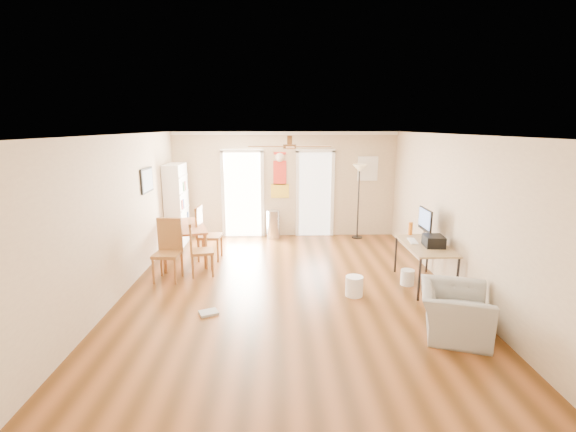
{
  "coord_description": "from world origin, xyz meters",
  "views": [
    {
      "loc": [
        -0.19,
        -6.47,
        2.73
      ],
      "look_at": [
        0.0,
        0.6,
        1.15
      ],
      "focal_mm": 25.18,
      "sensor_mm": 36.0,
      "label": 1
    }
  ],
  "objects_px": {
    "bookshelf": "(177,204)",
    "dining_chair_right_b": "(202,248)",
    "printer": "(434,241)",
    "dining_chair_right_a": "(210,233)",
    "armchair": "(454,312)",
    "wastebasket_a": "(354,286)",
    "trash_can": "(273,224)",
    "torchiere_lamp": "(358,202)",
    "computer_desk": "(424,265)",
    "dining_chair_near": "(167,251)",
    "dining_table": "(183,243)",
    "wastebasket_b": "(407,277)"
  },
  "relations": [
    {
      "from": "bookshelf",
      "to": "dining_chair_right_b",
      "type": "xyz_separation_m",
      "value": [
        0.94,
        -2.08,
        -0.43
      ]
    },
    {
      "from": "dining_chair_right_b",
      "to": "printer",
      "type": "relative_size",
      "value": 2.81
    },
    {
      "from": "bookshelf",
      "to": "dining_chair_right_a",
      "type": "xyz_separation_m",
      "value": [
        0.94,
        -1.17,
        -0.39
      ]
    },
    {
      "from": "armchair",
      "to": "wastebasket_a",
      "type": "bearing_deg",
      "value": 58.95
    },
    {
      "from": "dining_chair_right_a",
      "to": "trash_can",
      "type": "xyz_separation_m",
      "value": [
        1.3,
        1.57,
        -0.21
      ]
    },
    {
      "from": "torchiere_lamp",
      "to": "printer",
      "type": "relative_size",
      "value": 5.05
    },
    {
      "from": "trash_can",
      "to": "computer_desk",
      "type": "bearing_deg",
      "value": -49.44
    },
    {
      "from": "trash_can",
      "to": "torchiere_lamp",
      "type": "xyz_separation_m",
      "value": [
        2.09,
        -0.02,
        0.56
      ]
    },
    {
      "from": "dining_chair_near",
      "to": "printer",
      "type": "height_order",
      "value": "dining_chair_near"
    },
    {
      "from": "trash_can",
      "to": "wastebasket_a",
      "type": "height_order",
      "value": "trash_can"
    },
    {
      "from": "printer",
      "to": "dining_table",
      "type": "bearing_deg",
      "value": 165.06
    },
    {
      "from": "bookshelf",
      "to": "dining_chair_right_b",
      "type": "bearing_deg",
      "value": -80.06
    },
    {
      "from": "bookshelf",
      "to": "dining_chair_near",
      "type": "distance_m",
      "value": 2.41
    },
    {
      "from": "dining_table",
      "to": "torchiere_lamp",
      "type": "distance_m",
      "value": 4.29
    },
    {
      "from": "torchiere_lamp",
      "to": "computer_desk",
      "type": "distance_m",
      "value": 3.18
    },
    {
      "from": "dining_chair_right_b",
      "to": "wastebasket_a",
      "type": "distance_m",
      "value": 2.88
    },
    {
      "from": "dining_chair_near",
      "to": "armchair",
      "type": "height_order",
      "value": "dining_chair_near"
    },
    {
      "from": "dining_chair_right_a",
      "to": "torchiere_lamp",
      "type": "distance_m",
      "value": 3.75
    },
    {
      "from": "bookshelf",
      "to": "wastebasket_b",
      "type": "distance_m",
      "value": 5.41
    },
    {
      "from": "dining_chair_right_a",
      "to": "wastebasket_b",
      "type": "relative_size",
      "value": 4.07
    },
    {
      "from": "bookshelf",
      "to": "armchair",
      "type": "bearing_deg",
      "value": -57.62
    },
    {
      "from": "dining_chair_near",
      "to": "wastebasket_a",
      "type": "bearing_deg",
      "value": -9.23
    },
    {
      "from": "dining_table",
      "to": "wastebasket_a",
      "type": "height_order",
      "value": "dining_table"
    },
    {
      "from": "computer_desk",
      "to": "wastebasket_a",
      "type": "xyz_separation_m",
      "value": [
        -1.29,
        -0.43,
        -0.2
      ]
    },
    {
      "from": "dining_table",
      "to": "trash_can",
      "type": "relative_size",
      "value": 2.1
    },
    {
      "from": "wastebasket_a",
      "to": "computer_desk",
      "type": "bearing_deg",
      "value": 18.48
    },
    {
      "from": "wastebasket_a",
      "to": "armchair",
      "type": "height_order",
      "value": "armchair"
    },
    {
      "from": "bookshelf",
      "to": "trash_can",
      "type": "xyz_separation_m",
      "value": [
        2.25,
        0.4,
        -0.59
      ]
    },
    {
      "from": "wastebasket_b",
      "to": "printer",
      "type": "bearing_deg",
      "value": -18.36
    },
    {
      "from": "torchiere_lamp",
      "to": "armchair",
      "type": "distance_m",
      "value": 4.84
    },
    {
      "from": "dining_chair_right_b",
      "to": "dining_chair_near",
      "type": "xyz_separation_m",
      "value": [
        -0.57,
        -0.27,
        0.04
      ]
    },
    {
      "from": "dining_chair_near",
      "to": "torchiere_lamp",
      "type": "bearing_deg",
      "value": 38.88
    },
    {
      "from": "computer_desk",
      "to": "dining_chair_near",
      "type": "bearing_deg",
      "value": 175.63
    },
    {
      "from": "bookshelf",
      "to": "dining_chair_right_b",
      "type": "distance_m",
      "value": 2.32
    },
    {
      "from": "dining_chair_right_b",
      "to": "wastebasket_b",
      "type": "bearing_deg",
      "value": -111.35
    },
    {
      "from": "dining_chair_right_b",
      "to": "computer_desk",
      "type": "distance_m",
      "value": 4.01
    },
    {
      "from": "trash_can",
      "to": "wastebasket_a",
      "type": "distance_m",
      "value": 3.79
    },
    {
      "from": "dining_chair_right_a",
      "to": "torchiere_lamp",
      "type": "bearing_deg",
      "value": -62.29
    },
    {
      "from": "dining_chair_near",
      "to": "wastebasket_a",
      "type": "height_order",
      "value": "dining_chair_near"
    },
    {
      "from": "dining_chair_near",
      "to": "trash_can",
      "type": "distance_m",
      "value": 3.33
    },
    {
      "from": "dining_table",
      "to": "printer",
      "type": "height_order",
      "value": "printer"
    },
    {
      "from": "torchiere_lamp",
      "to": "dining_chair_near",
      "type": "bearing_deg",
      "value": -145.44
    },
    {
      "from": "dining_chair_right_b",
      "to": "dining_chair_near",
      "type": "height_order",
      "value": "dining_chair_near"
    },
    {
      "from": "dining_chair_near",
      "to": "trash_can",
      "type": "xyz_separation_m",
      "value": [
        1.87,
        2.75,
        -0.2
      ]
    },
    {
      "from": "computer_desk",
      "to": "bookshelf",
      "type": "bearing_deg",
      "value": 151.18
    },
    {
      "from": "dining_chair_near",
      "to": "computer_desk",
      "type": "relative_size",
      "value": 0.8
    },
    {
      "from": "dining_chair_right_a",
      "to": "armchair",
      "type": "distance_m",
      "value": 4.96
    },
    {
      "from": "bookshelf",
      "to": "dining_table",
      "type": "height_order",
      "value": "bookshelf"
    },
    {
      "from": "dining_chair_right_a",
      "to": "wastebasket_b",
      "type": "bearing_deg",
      "value": -109.19
    },
    {
      "from": "dining_table",
      "to": "wastebasket_b",
      "type": "xyz_separation_m",
      "value": [
        4.24,
        -1.47,
        -0.23
      ]
    }
  ]
}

